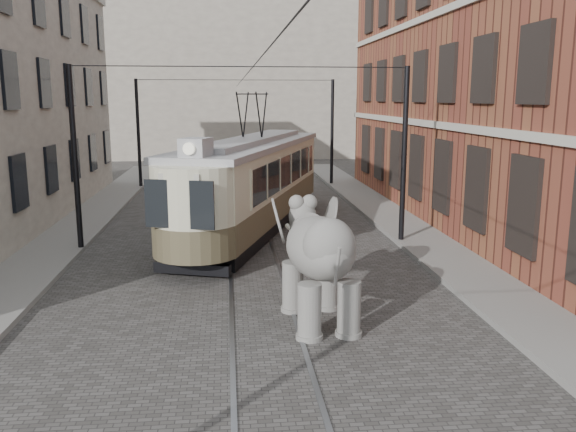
{
  "coord_description": "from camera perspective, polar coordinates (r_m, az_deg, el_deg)",
  "views": [
    {
      "loc": [
        -0.74,
        -13.55,
        4.95
      ],
      "look_at": [
        0.72,
        0.74,
        2.1
      ],
      "focal_mm": 37.04,
      "sensor_mm": 36.0,
      "label": 1
    }
  ],
  "objects": [
    {
      "name": "tram_rails",
      "position": [
        14.45,
        -2.57,
        -8.78
      ],
      "size": [
        1.54,
        80.0,
        0.02
      ],
      "primitive_type": null,
      "color": "slate",
      "rests_on": "ground"
    },
    {
      "name": "tram",
      "position": [
        22.44,
        -3.41,
        5.14
      ],
      "size": [
        6.63,
        13.19,
        5.16
      ],
      "primitive_type": null,
      "rotation": [
        0.0,
        0.0,
        -0.32
      ],
      "color": "beige",
      "rests_on": "ground"
    },
    {
      "name": "sidewalk_right",
      "position": [
        15.9,
        19.75,
        -7.32
      ],
      "size": [
        2.0,
        60.0,
        0.15
      ],
      "primitive_type": "cube",
      "color": "slate",
      "rests_on": "ground"
    },
    {
      "name": "distant_block",
      "position": [
        53.6,
        -5.17,
        13.37
      ],
      "size": [
        28.0,
        10.0,
        14.0
      ],
      "primitive_type": "cube",
      "color": "gray",
      "rests_on": "ground"
    },
    {
      "name": "elephant",
      "position": [
        13.15,
        3.06,
        -4.74
      ],
      "size": [
        2.82,
        4.58,
        2.67
      ],
      "primitive_type": null,
      "rotation": [
        0.0,
        0.0,
        0.1
      ],
      "color": "slate",
      "rests_on": "ground"
    },
    {
      "name": "catenary",
      "position": [
        18.66,
        -4.15,
        5.19
      ],
      "size": [
        11.0,
        30.2,
        6.0
      ],
      "primitive_type": null,
      "color": "black",
      "rests_on": "ground"
    },
    {
      "name": "ground",
      "position": [
        14.45,
        -2.57,
        -8.83
      ],
      "size": [
        120.0,
        120.0,
        0.0
      ],
      "primitive_type": "plane",
      "color": "#494644"
    },
    {
      "name": "brick_building",
      "position": [
        25.45,
        22.23,
        12.77
      ],
      "size": [
        8.0,
        26.0,
        12.0
      ],
      "primitive_type": "cube",
      "color": "brown",
      "rests_on": "ground"
    }
  ]
}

